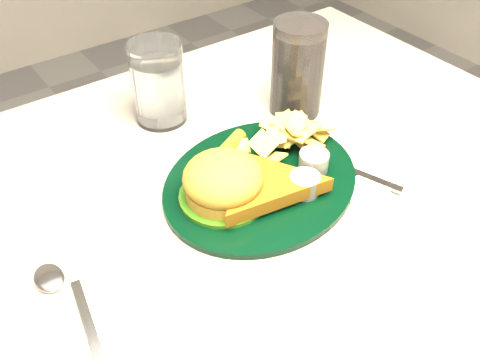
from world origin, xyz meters
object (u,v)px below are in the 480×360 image
Objects in this scene: table at (216,355)px; water_glass at (158,83)px; dinner_plate at (261,165)px; cola_glass at (298,69)px; fork_napkin at (353,170)px.

water_glass is (0.06, 0.22, 0.44)m from table.
water_glass is (-0.03, 0.23, 0.03)m from dinner_plate.
cola_glass is (0.20, -0.11, 0.01)m from water_glass.
water_glass reaches higher than table.
table is 3.93× the size of dinner_plate.
cola_glass reaches higher than fork_napkin.
dinner_plate is 0.23m from water_glass.
cola_glass is 0.20m from fork_napkin.
water_glass is at bearing 150.65° from cola_glass.
cola_glass reaches higher than dinner_plate.
water_glass is 0.22m from cola_glass.
fork_napkin is at bearing -16.72° from table.
dinner_plate is 1.95× the size of cola_glass.
table is 8.93× the size of water_glass.
table is 6.83× the size of fork_napkin.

